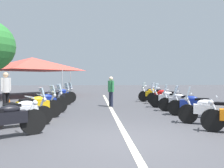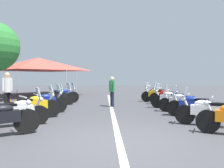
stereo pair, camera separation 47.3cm
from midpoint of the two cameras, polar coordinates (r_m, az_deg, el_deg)
The scene contains 19 objects.
ground_plane at distance 5.51m, azimuth 4.34°, elevation -14.25°, with size 80.00×80.00×0.00m, color #424247.
lane_centre_stripe at distance 10.34m, azimuth 1.34°, elevation -6.74°, with size 18.40×0.16×0.01m, color beige.
motorcycle_left_row_1 at distance 7.54m, azimuth -21.03°, elevation -6.48°, with size 1.07×1.83×1.20m.
motorcycle_left_row_2 at distance 8.67m, azimuth -17.92°, elevation -5.27°, with size 1.24×1.90×1.23m.
motorcycle_left_row_3 at distance 9.83m, azimuth -15.75°, elevation -4.49°, with size 1.16×1.96×1.22m.
motorcycle_left_row_4 at distance 11.32m, azimuth -14.70°, elevation -3.73°, with size 1.29×1.77×1.20m.
motorcycle_left_row_5 at distance 12.51m, azimuth -12.51°, elevation -3.16°, with size 1.23×1.82×1.22m.
motorcycle_left_row_6 at distance 13.71m, azimuth -11.36°, elevation -2.73°, with size 1.02×1.93×1.22m.
motorcycle_right_row_1 at distance 7.79m, azimuth 24.62°, elevation -6.21°, with size 1.06×1.94×1.20m.
motorcycle_right_row_2 at distance 9.18m, azimuth 21.37°, elevation -5.02°, with size 1.28×1.89×1.20m.
motorcycle_right_row_3 at distance 10.28m, azimuth 18.44°, elevation -4.31°, with size 1.14×1.91×1.20m.
motorcycle_right_row_4 at distance 11.36m, azimuth 15.88°, elevation -3.66°, with size 1.34×1.87×1.22m.
motorcycle_right_row_5 at distance 12.88m, azimuth 14.74°, elevation -3.05°, with size 1.37×1.84×1.21m.
motorcycle_right_row_6 at distance 14.08m, azimuth 12.27°, elevation -2.65°, with size 1.27×1.87×1.21m.
motorcycle_right_row_7 at distance 15.36m, azimuth 12.09°, elevation -2.38°, with size 1.15×1.79×0.98m.
traffic_cone_2 at distance 10.62m, azimuth -22.94°, elevation -5.08°, with size 0.36×0.36×0.61m.
bystander_0 at distance 10.92m, azimuth -23.67°, elevation -1.07°, with size 0.48×0.32×1.74m.
bystander_3 at distance 11.74m, azimuth 1.19°, elevation -1.32°, with size 0.51×0.32×1.56m.
event_tent at distance 20.28m, azimuth -17.46°, elevation 4.77°, with size 6.41×6.41×3.20m.
Camera 2 is at (-5.27, 0.34, 1.50)m, focal length 36.39 mm.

